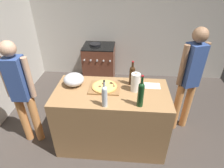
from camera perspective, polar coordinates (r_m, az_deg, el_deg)
The scene contains 14 objects.
ground_plane at distance 3.52m, azimuth 3.04°, elevation -8.22°, with size 4.68×3.37×0.02m, color #3F3833.
kitchen_wall_rear at distance 4.23m, azimuth 4.27°, elevation 18.87°, with size 4.68×0.10×2.60m, color #BCB7AD.
counter at distance 2.67m, azimuth -0.17°, elevation -10.41°, with size 1.50×0.74×0.92m, color #9E7247.
cutting_board at distance 2.44m, azimuth -2.29°, elevation -1.17°, with size 0.40×0.32×0.02m, color olive.
pizza at distance 2.43m, azimuth -2.29°, elevation -0.75°, with size 0.33×0.33×0.03m.
mixing_bowl at distance 2.53m, azimuth -11.70°, elevation 1.36°, with size 0.27×0.27×0.17m.
paper_towel_roll at distance 2.36m, azimuth 7.22°, elevation 0.51°, with size 0.11×0.11×0.25m.
wine_bottle_clear at distance 2.47m, azimuth 6.21°, elevation 2.88°, with size 0.07×0.07×0.35m.
wine_bottle_dark at distance 2.08m, azimuth 8.90°, elevation -2.87°, with size 0.07×0.07×0.40m.
wine_bottle_amber at distance 2.07m, azimuth -2.32°, elevation -3.53°, with size 0.07×0.07×0.34m.
recipe_sheet at distance 2.56m, azimuth 12.30°, elevation -0.53°, with size 0.21×0.15×0.00m, color white.
stove at distance 4.18m, azimuth -3.90°, elevation 6.16°, with size 0.67×0.60×0.91m.
person_in_stripes at distance 2.71m, azimuth -26.30°, elevation -1.75°, with size 0.38×0.21×1.58m.
person_in_red at distance 2.85m, azimuth 22.86°, elevation 2.17°, with size 0.37×0.26×1.66m.
Camera 1 is at (0.03, -1.30, 2.27)m, focal length 29.63 mm.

